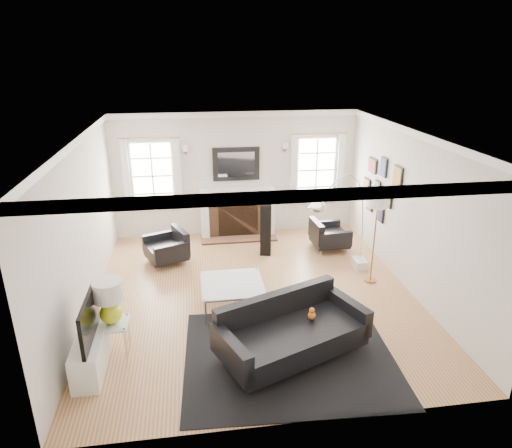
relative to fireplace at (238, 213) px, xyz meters
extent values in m
plane|color=#95613E|center=(0.00, -2.79, -0.54)|extent=(6.00, 6.00, 0.00)
cube|color=beige|center=(0.00, 0.21, 0.86)|extent=(5.50, 0.04, 2.80)
cube|color=beige|center=(0.00, -5.79, 0.86)|extent=(5.50, 0.04, 2.80)
cube|color=beige|center=(-2.75, -2.79, 0.86)|extent=(0.04, 6.00, 2.80)
cube|color=beige|center=(2.75, -2.79, 0.86)|extent=(0.04, 6.00, 2.80)
cube|color=white|center=(0.00, -2.79, 2.26)|extent=(5.50, 6.00, 0.02)
cube|color=white|center=(0.00, -2.79, 2.20)|extent=(5.50, 6.00, 0.12)
cube|color=white|center=(-0.75, 0.01, 0.01)|extent=(0.18, 0.38, 1.10)
cube|color=white|center=(0.75, 0.01, 0.01)|extent=(0.18, 0.38, 1.10)
cube|color=white|center=(0.00, 0.01, 0.51)|extent=(1.70, 0.38, 0.12)
cube|color=white|center=(0.00, 0.01, 0.41)|extent=(1.50, 0.34, 0.10)
cube|color=brown|center=(0.00, 0.03, -0.09)|extent=(1.30, 0.30, 0.90)
cube|color=black|center=(0.00, -0.07, -0.16)|extent=(0.90, 0.10, 0.76)
cube|color=brown|center=(0.00, -0.24, -0.52)|extent=(1.70, 0.50, 0.04)
cube|color=black|center=(0.00, 0.17, 1.11)|extent=(1.05, 0.06, 0.75)
cube|color=white|center=(0.00, 0.13, 1.11)|extent=(0.82, 0.02, 0.55)
cube|color=white|center=(-1.85, 0.18, 0.91)|extent=(1.00, 0.05, 1.60)
cube|color=white|center=(-1.85, 0.15, 0.91)|extent=(0.84, 0.02, 1.44)
cube|color=white|center=(-2.40, 0.08, 0.96)|extent=(0.14, 0.05, 1.55)
cube|color=white|center=(-1.30, 0.08, 0.96)|extent=(0.14, 0.05, 1.55)
cube|color=white|center=(1.85, 0.18, 0.91)|extent=(1.00, 0.05, 1.60)
cube|color=white|center=(1.85, 0.15, 0.91)|extent=(0.84, 0.02, 1.44)
cube|color=white|center=(1.30, 0.08, 0.96)|extent=(0.14, 0.05, 1.55)
cube|color=white|center=(2.40, 0.08, 0.96)|extent=(0.14, 0.05, 1.55)
cube|color=black|center=(2.72, -2.19, 1.31)|extent=(0.03, 0.34, 0.44)
cube|color=#B57E30|center=(2.70, -2.19, 1.31)|extent=(0.01, 0.29, 0.39)
cube|color=black|center=(2.72, -1.54, 1.36)|extent=(0.03, 0.28, 0.38)
cube|color=navy|center=(2.70, -1.54, 1.36)|extent=(0.01, 0.23, 0.33)
cube|color=black|center=(2.72, -0.99, 1.26)|extent=(0.03, 0.40, 0.30)
cube|color=#BB3942|center=(2.70, -0.99, 1.26)|extent=(0.01, 0.35, 0.25)
cube|color=black|center=(2.72, -1.89, 0.81)|extent=(0.03, 0.30, 0.30)
cube|color=olive|center=(2.70, -1.89, 0.81)|extent=(0.01, 0.25, 0.25)
cube|color=black|center=(2.72, -1.34, 0.86)|extent=(0.03, 0.26, 0.34)
cube|color=#4B7E51|center=(2.70, -1.34, 0.86)|extent=(0.01, 0.21, 0.29)
cube|color=black|center=(2.72, -0.79, 0.81)|extent=(0.03, 0.32, 0.24)
cube|color=#A77B47|center=(2.70, -0.79, 0.81)|extent=(0.01, 0.27, 0.19)
cube|color=black|center=(2.72, -1.64, 0.41)|extent=(0.03, 0.24, 0.30)
cube|color=#3A2D5A|center=(2.70, -1.64, 0.41)|extent=(0.01, 0.19, 0.25)
cube|color=black|center=(2.72, -1.04, 0.41)|extent=(0.03, 0.28, 0.22)
cube|color=#9F5D82|center=(2.70, -1.04, 0.41)|extent=(0.01, 0.23, 0.17)
cube|color=white|center=(-2.45, -4.49, -0.29)|extent=(0.35, 1.00, 0.50)
cube|color=black|center=(-2.40, -4.49, 0.26)|extent=(0.05, 1.00, 0.58)
cube|color=black|center=(0.23, -4.59, -0.54)|extent=(3.02, 2.56, 0.01)
cube|color=black|center=(0.27, -4.59, -0.24)|extent=(2.18, 1.62, 0.33)
cube|color=black|center=(0.11, -4.21, 0.01)|extent=(1.88, 0.90, 0.55)
cube|color=black|center=(-0.62, -4.97, -0.10)|extent=(0.50, 0.92, 0.42)
cube|color=black|center=(1.16, -4.22, -0.10)|extent=(0.50, 0.92, 0.42)
cube|color=black|center=(-1.59, -1.25, -0.29)|extent=(0.93, 0.93, 0.27)
cube|color=black|center=(-1.29, -1.13, -0.09)|extent=(0.39, 0.71, 0.45)
cube|color=black|center=(-1.72, -0.92, -0.18)|extent=(0.70, 0.37, 0.34)
cube|color=black|center=(-1.45, -1.59, -0.18)|extent=(0.70, 0.37, 0.34)
cube|color=black|center=(1.88, -1.06, -0.30)|extent=(0.74, 0.74, 0.26)
cube|color=black|center=(1.56, -1.07, -0.11)|extent=(0.16, 0.71, 0.44)
cube|color=black|center=(1.90, -1.40, -0.19)|extent=(0.70, 0.15, 0.33)
cube|color=black|center=(1.86, -0.71, -0.19)|extent=(0.70, 0.15, 0.33)
cube|color=silver|center=(-0.43, -3.15, -0.10)|extent=(1.01, 1.01, 0.02)
cylinder|color=silver|center=(-0.89, -3.62, -0.32)|extent=(0.04, 0.04, 0.45)
cylinder|color=silver|center=(0.04, -3.62, -0.32)|extent=(0.04, 0.04, 0.45)
cylinder|color=silver|center=(-0.89, -2.69, -0.32)|extent=(0.04, 0.04, 0.45)
cylinder|color=silver|center=(0.04, -2.69, -0.32)|extent=(0.04, 0.04, 0.45)
cube|color=silver|center=(-2.20, -4.13, -0.06)|extent=(0.44, 0.44, 0.02)
cylinder|color=silver|center=(-2.38, -4.31, -0.30)|extent=(0.04, 0.04, 0.49)
cylinder|color=silver|center=(-2.02, -4.31, -0.30)|extent=(0.04, 0.04, 0.49)
cylinder|color=silver|center=(-2.38, -3.94, -0.30)|extent=(0.04, 0.04, 0.49)
cylinder|color=silver|center=(-2.02, -3.94, -0.30)|extent=(0.04, 0.04, 0.49)
cube|color=silver|center=(0.57, -4.43, -0.08)|extent=(0.43, 0.36, 0.02)
cylinder|color=silver|center=(0.40, -4.57, -0.31)|extent=(0.04, 0.04, 0.47)
cylinder|color=silver|center=(0.75, -4.57, -0.31)|extent=(0.04, 0.04, 0.47)
cylinder|color=silver|center=(0.40, -4.29, -0.31)|extent=(0.04, 0.04, 0.47)
cylinder|color=silver|center=(0.75, -4.29, -0.31)|extent=(0.04, 0.04, 0.47)
sphere|color=#CCE01C|center=(-2.20, -4.13, 0.10)|extent=(0.30, 0.30, 0.30)
cylinder|color=#CCE01C|center=(-2.20, -4.13, 0.25)|extent=(0.04, 0.04, 0.12)
cylinder|color=white|center=(-2.20, -4.13, 0.45)|extent=(0.41, 0.41, 0.28)
sphere|color=#CC5C1A|center=(0.57, -4.43, 0.01)|extent=(0.11, 0.11, 0.11)
sphere|color=#CC5C1A|center=(0.57, -4.43, 0.09)|extent=(0.08, 0.08, 0.08)
cube|color=silver|center=(2.20, -2.04, -0.45)|extent=(0.22, 0.36, 0.18)
ellipsoid|color=silver|center=(0.95, -3.10, 1.15)|extent=(0.30, 0.30, 0.18)
cylinder|color=#A46B39|center=(2.20, -2.61, -0.53)|extent=(0.22, 0.22, 0.03)
cylinder|color=#A46B39|center=(2.20, -2.61, 0.24)|extent=(0.03, 0.03, 1.56)
cylinder|color=white|center=(2.20, -2.61, 1.07)|extent=(0.36, 0.36, 0.29)
cube|color=black|center=(0.47, -1.12, 0.01)|extent=(0.26, 0.26, 1.11)
camera|label=1|loc=(-1.00, -9.79, 3.50)|focal=32.00mm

